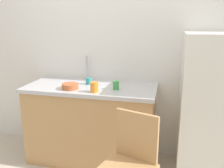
% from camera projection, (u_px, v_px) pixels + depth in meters
% --- Properties ---
extents(back_wall, '(4.80, 0.10, 2.58)m').
position_uv_depth(back_wall, '(108.00, 45.00, 2.88)').
color(back_wall, silver).
rests_on(back_wall, ground_plane).
extents(cabinet_base, '(1.39, 0.60, 0.84)m').
position_uv_depth(cabinet_base, '(92.00, 125.00, 2.80)').
color(cabinet_base, tan).
rests_on(cabinet_base, ground_plane).
extents(countertop, '(1.43, 0.64, 0.04)m').
position_uv_depth(countertop, '(91.00, 88.00, 2.69)').
color(countertop, '#B7B7BC').
rests_on(countertop, cabinet_base).
extents(faucet, '(0.02, 0.02, 0.29)m').
position_uv_depth(faucet, '(87.00, 68.00, 2.91)').
color(faucet, '#B7B7BC').
rests_on(faucet, countertop).
extents(refrigerator, '(0.54, 0.56, 1.47)m').
position_uv_depth(refrigerator, '(208.00, 107.00, 2.47)').
color(refrigerator, silver).
rests_on(refrigerator, ground_plane).
extents(chair, '(0.50, 0.50, 0.89)m').
position_uv_depth(chair, '(129.00, 165.00, 1.90)').
color(chair, tan).
rests_on(chair, ground_plane).
extents(terracotta_bowl, '(0.17, 0.17, 0.06)m').
position_uv_depth(terracotta_bowl, '(70.00, 86.00, 2.56)').
color(terracotta_bowl, '#B25B33').
rests_on(terracotta_bowl, countertop).
extents(cup_orange, '(0.08, 0.08, 0.10)m').
position_uv_depth(cup_orange, '(94.00, 87.00, 2.44)').
color(cup_orange, orange).
rests_on(cup_orange, countertop).
extents(cup_teal, '(0.06, 0.06, 0.07)m').
position_uv_depth(cup_teal, '(89.00, 81.00, 2.75)').
color(cup_teal, teal).
rests_on(cup_teal, countertop).
extents(cup_green, '(0.07, 0.07, 0.09)m').
position_uv_depth(cup_green, '(116.00, 85.00, 2.53)').
color(cup_green, green).
rests_on(cup_green, countertop).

